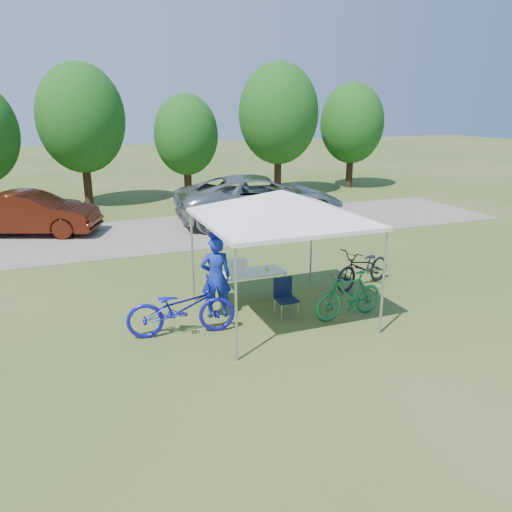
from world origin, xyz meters
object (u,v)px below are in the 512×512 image
(cooler, at_px, (236,267))
(minivan, at_px, (260,199))
(bike_dark, at_px, (364,267))
(bike_blue, at_px, (181,308))
(folding_table, at_px, (249,274))
(sedan, at_px, (31,213))
(folding_chair, at_px, (285,294))
(cyclist, at_px, (216,277))
(bike_green, at_px, (349,295))

(cooler, height_order, minivan, minivan)
(bike_dark, relative_size, minivan, 0.30)
(bike_dark, bearing_deg, bike_blue, -96.77)
(cooler, relative_size, bike_dark, 0.25)
(folding_table, relative_size, minivan, 0.26)
(cooler, xyz_separation_m, sedan, (-4.55, 8.38, -0.09))
(folding_chair, relative_size, cyclist, 0.47)
(folding_chair, xyz_separation_m, bike_dark, (2.57, 0.92, 0.01))
(folding_chair, relative_size, sedan, 0.19)
(cyclist, bearing_deg, minivan, -108.47)
(sedan, bearing_deg, folding_table, -128.66)
(folding_chair, bearing_deg, bike_green, -24.16)
(folding_chair, bearing_deg, sedan, 120.06)
(cyclist, relative_size, bike_green, 1.06)
(minivan, bearing_deg, bike_green, 174.81)
(folding_chair, relative_size, cooler, 1.78)
(folding_table, height_order, sedan, sedan)
(bike_green, relative_size, minivan, 0.26)
(bike_green, xyz_separation_m, minivan, (1.54, 8.97, 0.41))
(bike_green, bearing_deg, cooler, -136.39)
(bike_blue, xyz_separation_m, bike_dark, (4.83, 1.01, -0.05))
(cyclist, relative_size, bike_dark, 0.93)
(minivan, bearing_deg, sedan, 86.83)
(cyclist, distance_m, minivan, 8.92)
(folding_table, height_order, cyclist, cyclist)
(cooler, height_order, sedan, sedan)
(bike_blue, height_order, minivan, minivan)
(folding_table, distance_m, minivan, 7.95)
(folding_table, distance_m, folding_chair, 1.18)
(folding_chair, height_order, sedan, sedan)
(sedan, bearing_deg, bike_dark, -116.37)
(sedan, bearing_deg, folding_chair, -129.77)
(cyclist, height_order, bike_green, cyclist)
(sedan, bearing_deg, bike_green, -125.96)
(bike_dark, bearing_deg, folding_chair, -88.90)
(cyclist, distance_m, bike_dark, 3.98)
(sedan, bearing_deg, cyclist, -135.38)
(bike_green, relative_size, sedan, 0.37)
(folding_table, height_order, bike_green, bike_green)
(bike_green, bearing_deg, bike_dark, 132.86)
(cooler, height_order, cyclist, cyclist)
(folding_table, bearing_deg, bike_green, -45.93)
(folding_table, xyz_separation_m, folding_chair, (0.40, -1.11, -0.14))
(bike_blue, distance_m, sedan, 10.04)
(cyclist, bearing_deg, bike_dark, -164.58)
(folding_chair, xyz_separation_m, minivan, (2.78, 8.39, 0.42))
(folding_table, xyz_separation_m, minivan, (3.17, 7.28, 0.28))
(bike_dark, bearing_deg, bike_green, -60.23)
(bike_blue, relative_size, bike_dark, 1.11)
(bike_green, bearing_deg, sedan, -152.67)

